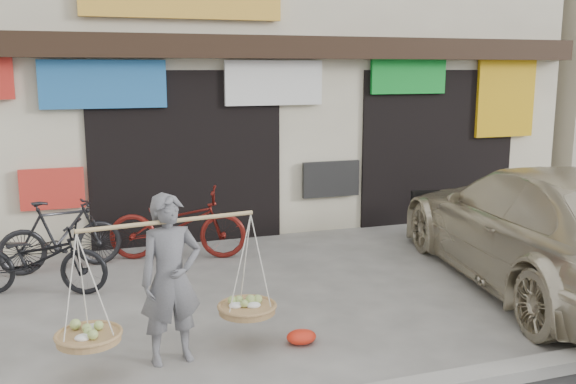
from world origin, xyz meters
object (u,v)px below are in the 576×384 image
object	(u,v)px
bike_2	(178,224)
street_vendor	(171,286)
bike_0	(37,259)
bike_1	(61,235)
suv	(545,227)

from	to	relation	value
bike_2	street_vendor	bearing A→B (deg)	-174.31
bike_0	bike_1	bearing A→B (deg)	2.24
street_vendor	bike_1	world-z (taller)	street_vendor
bike_2	suv	size ratio (longest dim) A/B	0.35
street_vendor	suv	xyz separation A→B (m)	(4.77, 0.61, 0.04)
bike_1	suv	distance (m)	6.36
bike_2	suv	distance (m)	4.98
street_vendor	bike_0	xyz separation A→B (m)	(-1.27, 2.37, -0.29)
bike_0	bike_2	distance (m)	2.11
street_vendor	bike_2	xyz separation A→B (m)	(0.60, 3.33, -0.22)
bike_1	bike_2	size ratio (longest dim) A/B	0.83
bike_1	bike_0	bearing A→B (deg)	153.47
bike_0	bike_1	xyz separation A→B (m)	(0.27, 0.92, 0.04)
bike_1	bike_2	distance (m)	1.60
street_vendor	bike_1	xyz separation A→B (m)	(-1.00, 3.28, -0.25)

